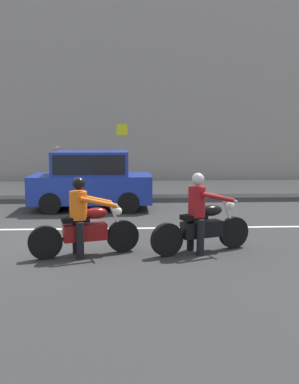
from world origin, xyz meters
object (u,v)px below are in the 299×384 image
(motorcycle_with_rider_orange_stripe, at_px, (84,224))
(street_sign_post, at_px, (122,148))
(motorcycle_with_rider_crimson, at_px, (201,220))
(parked_hatchback_cobalt_blue, at_px, (91,180))
(pedestrian_bystander, at_px, (58,162))

(motorcycle_with_rider_orange_stripe, bearing_deg, street_sign_post, 86.43)
(motorcycle_with_rider_crimson, relative_size, parked_hatchback_cobalt_blue, 0.57)
(motorcycle_with_rider_orange_stripe, distance_m, street_sign_post, 9.77)
(motorcycle_with_rider_crimson, height_order, motorcycle_with_rider_orange_stripe, motorcycle_with_rider_crimson)
(pedestrian_bystander, bearing_deg, street_sign_post, -13.80)
(street_sign_post, bearing_deg, pedestrian_bystander, 166.20)
(pedestrian_bystander, bearing_deg, motorcycle_with_rider_orange_stripe, -78.38)
(motorcycle_with_rider_crimson, relative_size, street_sign_post, 0.82)
(motorcycle_with_rider_orange_stripe, bearing_deg, pedestrian_bystander, 101.62)
(motorcycle_with_rider_orange_stripe, bearing_deg, parked_hatchback_cobalt_blue, 93.15)
(parked_hatchback_cobalt_blue, bearing_deg, street_sign_post, 79.02)
(parked_hatchback_cobalt_blue, bearing_deg, motorcycle_with_rider_crimson, -62.50)
(motorcycle_with_rider_crimson, distance_m, motorcycle_with_rider_orange_stripe, 2.32)
(pedestrian_bystander, bearing_deg, parked_hatchback_cobalt_blue, -70.57)
(street_sign_post, relative_size, pedestrian_bystander, 1.56)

